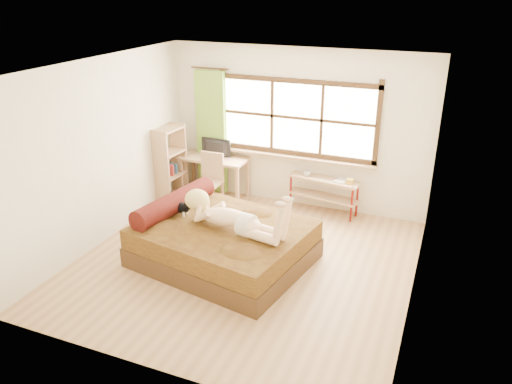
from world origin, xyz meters
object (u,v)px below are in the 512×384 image
at_px(bed, 220,241).
at_px(pipe_shelf, 324,187).
at_px(bookshelf, 170,164).
at_px(kitten, 181,206).
at_px(chair, 210,177).
at_px(woman, 231,207).
at_px(desk, 214,163).

relative_size(bed, pipe_shelf, 2.01).
relative_size(pipe_shelf, bookshelf, 0.93).
distance_m(bed, pipe_shelf, 2.31).
relative_size(kitten, pipe_shelf, 0.27).
bearing_deg(chair, pipe_shelf, 14.71).
bearing_deg(woman, kitten, -179.39).
relative_size(bed, desk, 2.07).
relative_size(desk, pipe_shelf, 0.97).
bearing_deg(kitten, woman, 0.61).
relative_size(bed, chair, 2.65).
relative_size(kitten, chair, 0.35).
xyz_separation_m(bed, chair, (-0.98, 1.63, 0.23)).
xyz_separation_m(kitten, bookshelf, (-1.07, 1.49, -0.01)).
distance_m(chair, pipe_shelf, 1.97).
bearing_deg(bed, pipe_shelf, 76.79).
xyz_separation_m(woman, chair, (-1.19, 1.69, -0.36)).
height_order(chair, bookshelf, bookshelf).
height_order(bed, desk, bed).
distance_m(bed, chair, 1.92).
height_order(woman, chair, woman).
bearing_deg(bed, woman, -5.96).
height_order(woman, desk, woman).
bearing_deg(kitten, desk, 112.82).
height_order(kitten, pipe_shelf, kitten).
bearing_deg(woman, bookshelf, 150.15).
bearing_deg(bed, desk, 128.97).
bearing_deg(bookshelf, pipe_shelf, 14.93).
relative_size(chair, bookshelf, 0.70).
distance_m(woman, bookshelf, 2.55).
bearing_deg(bed, chair, 131.53).
bearing_deg(woman, pipe_shelf, 82.10).
height_order(pipe_shelf, bookshelf, bookshelf).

